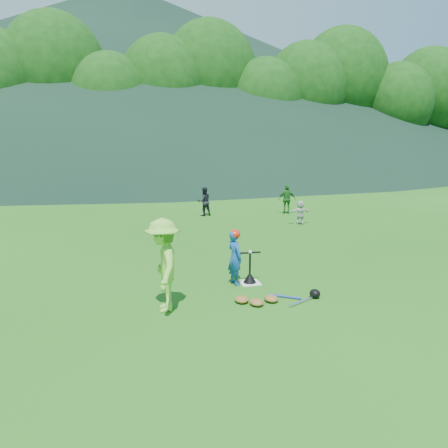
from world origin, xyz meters
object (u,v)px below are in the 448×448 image
fielder_b (204,201)px  batting_tee (250,278)px  home_plate (250,283)px  adult_coach (163,265)px  fielder_d (300,213)px  fielder_c (287,199)px  batter_child (235,258)px  equipment_pile (272,299)px

fielder_b → batting_tee: size_ratio=1.80×
home_plate → adult_coach: (-2.06, -1.11, 0.89)m
home_plate → fielder_d: fielder_d is taller
fielder_d → home_plate: bearing=59.6°
adult_coach → home_plate: bearing=120.7°
fielder_b → batting_tee: fielder_b is taller
adult_coach → fielder_c: 11.54m
home_plate → fielder_b: size_ratio=0.37×
batter_child → adult_coach: 2.08m
home_plate → equipment_pile: (0.09, -1.21, 0.06)m
batter_child → fielder_d: 7.42m
fielder_c → equipment_pile: (-4.20, -9.73, -0.57)m
fielder_d → batting_tee: fielder_d is taller
batting_tee → home_plate: bearing=0.0°
adult_coach → fielder_d: size_ratio=1.94×
batter_child → adult_coach: bearing=109.6°
fielder_d → equipment_pile: (-3.79, -7.35, -0.40)m
fielder_c → fielder_d: size_ratio=1.37×
home_plate → adult_coach: bearing=-151.8°
equipment_pile → batter_child: bearing=109.3°
fielder_d → fielder_b: bearing=-38.8°
adult_coach → batting_tee: size_ratio=2.64×
fielder_c → home_plate: bearing=75.7°
adult_coach → fielder_b: adult_coach is taller
batter_child → fielder_d: batter_child is taller
fielder_c → batting_tee: fielder_c is taller
home_plate → equipment_pile: 1.22m
fielder_c → fielder_d: bearing=92.6°
fielder_d → fielder_c: bearing=-97.8°
batter_child → fielder_b: 8.90m
home_plate → batting_tee: 0.12m
batter_child → equipment_pile: bearing=-174.9°
fielder_b → fielder_c: bearing=163.1°
home_plate → batting_tee: (0.00, 0.00, 0.12)m
home_plate → batter_child: size_ratio=0.36×
fielder_c → batting_tee: (-4.29, -8.52, -0.51)m
fielder_c → adult_coach: bearing=69.0°
batter_child → adult_coach: adult_coach is taller
batting_tee → equipment_pile: 1.22m
batter_child → batting_tee: (0.35, -0.04, -0.49)m
adult_coach → fielder_b: 10.37m
batting_tee → fielder_b: bearing=85.6°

